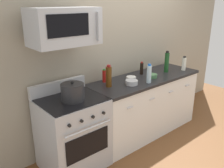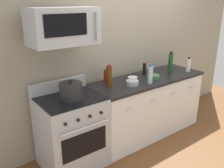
% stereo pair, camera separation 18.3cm
% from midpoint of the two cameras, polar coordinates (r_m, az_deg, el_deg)
% --- Properties ---
extents(ground_plane, '(5.97, 5.97, 0.00)m').
position_cam_midpoint_polar(ground_plane, '(4.04, 6.11, -10.89)').
color(ground_plane, brown).
extents(back_wall, '(4.97, 0.10, 2.70)m').
position_cam_midpoint_polar(back_wall, '(3.85, 2.34, 9.17)').
color(back_wall, '#9E937F').
rests_on(back_wall, ground_plane).
extents(counter_unit, '(1.88, 0.66, 0.92)m').
position_cam_midpoint_polar(counter_unit, '(3.83, 6.36, -4.94)').
color(counter_unit, white).
rests_on(counter_unit, ground_plane).
extents(range_oven, '(0.76, 0.69, 1.07)m').
position_cam_midpoint_polar(range_oven, '(3.10, -10.97, -11.21)').
color(range_oven, '#B7BABF').
rests_on(range_oven, ground_plane).
extents(microwave, '(0.74, 0.44, 0.40)m').
position_cam_midpoint_polar(microwave, '(2.74, -13.18, 13.05)').
color(microwave, '#B7BABF').
extents(bottle_hot_sauce_red, '(0.05, 0.05, 0.19)m').
position_cam_midpoint_polar(bottle_hot_sauce_red, '(3.40, -3.42, 1.88)').
color(bottle_hot_sauce_red, '#B21914').
rests_on(bottle_hot_sauce_red, countertop_slab).
extents(bottle_wine_amber, '(0.08, 0.08, 0.30)m').
position_cam_midpoint_polar(bottle_wine_amber, '(3.20, -2.42, 1.77)').
color(bottle_wine_amber, '#59330F').
rests_on(bottle_wine_amber, countertop_slab).
extents(bottle_wine_green, '(0.07, 0.07, 0.34)m').
position_cam_midpoint_polar(bottle_wine_green, '(3.94, 11.49, 5.06)').
color(bottle_wine_green, '#19471E').
rests_on(bottle_wine_green, countertop_slab).
extents(bottle_vinegar_white, '(0.07, 0.07, 0.24)m').
position_cam_midpoint_polar(bottle_vinegar_white, '(4.12, 15.40, 4.63)').
color(bottle_vinegar_white, silver).
rests_on(bottle_vinegar_white, countertop_slab).
extents(bottle_soy_sauce_dark, '(0.05, 0.05, 0.20)m').
position_cam_midpoint_polar(bottle_soy_sauce_dark, '(3.78, 5.62, 3.67)').
color(bottle_soy_sauce_dark, black).
rests_on(bottle_soy_sauce_dark, countertop_slab).
extents(bottle_water_clear, '(0.07, 0.07, 0.27)m').
position_cam_midpoint_polar(bottle_water_clear, '(3.38, 7.20, 2.36)').
color(bottle_water_clear, silver).
rests_on(bottle_water_clear, countertop_slab).
extents(bowl_white_ceramic, '(0.14, 0.14, 0.05)m').
position_cam_midpoint_polar(bowl_white_ceramic, '(3.50, 3.02, 1.36)').
color(bowl_white_ceramic, white).
rests_on(bowl_white_ceramic, countertop_slab).
extents(bowl_steel_prep, '(0.17, 0.17, 0.06)m').
position_cam_midpoint_polar(bowl_steel_prep, '(3.31, 3.07, 0.40)').
color(bowl_steel_prep, '#B2B5BA').
rests_on(bowl_steel_prep, countertop_slab).
extents(bowl_green_glaze, '(0.16, 0.16, 0.05)m').
position_cam_midpoint_polar(bowl_green_glaze, '(3.65, 7.99, 1.94)').
color(bowl_green_glaze, '#477A4C').
rests_on(bowl_green_glaze, countertop_slab).
extents(stockpot, '(0.27, 0.27, 0.23)m').
position_cam_midpoint_polar(stockpot, '(2.82, -11.13, -1.91)').
color(stockpot, '#262628').
rests_on(stockpot, range_oven).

